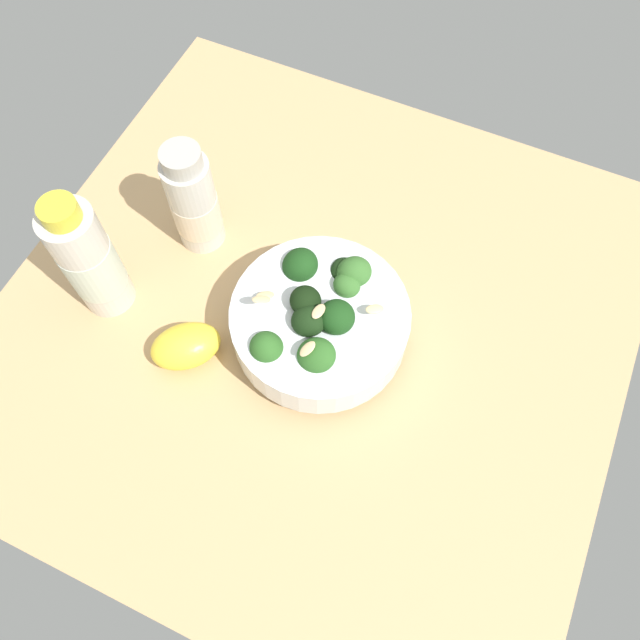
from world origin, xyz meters
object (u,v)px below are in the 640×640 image
object	(u,v)px
lemon_wedge	(186,346)
bottle_short	(89,261)
bottle_tall	(194,203)
bowl_of_broccoli	(320,320)

from	to	relation	value
lemon_wedge	bottle_short	size ratio (longest dim) A/B	0.44
bottle_tall	bottle_short	xyz separation A→B (cm)	(-10.98, 5.33, 1.12)
bowl_of_broccoli	bottle_tall	xyz separation A→B (cm)	(6.05, 17.24, 2.24)
bottle_tall	bottle_short	distance (cm)	12.26
bowl_of_broccoli	bottle_tall	size ratio (longest dim) A/B	1.28
bowl_of_broccoli	bottle_tall	world-z (taller)	bottle_tall
bottle_tall	bottle_short	size ratio (longest dim) A/B	0.86
lemon_wedge	bottle_short	distance (cm)	12.54
bowl_of_broccoli	bottle_short	xyz separation A→B (cm)	(-4.94, 22.57, 3.36)
bowl_of_broccoli	lemon_wedge	distance (cm)	13.80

